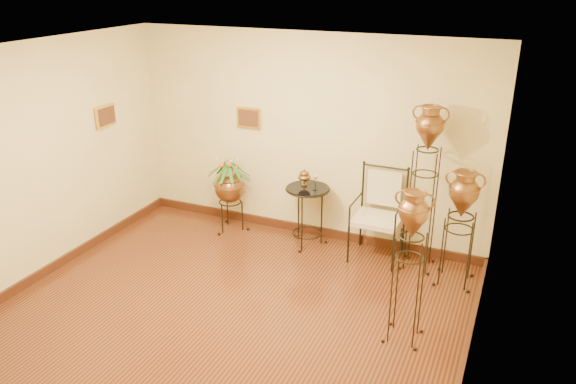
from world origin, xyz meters
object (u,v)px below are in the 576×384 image
at_px(amphora_tall, 424,188).
at_px(side_table, 307,215).
at_px(planter_urn, 229,184).
at_px(armchair, 378,216).
at_px(amphora_mid, 409,267).

distance_m(amphora_tall, side_table, 1.63).
xyz_separation_m(planter_urn, armchair, (2.15, 0.00, -0.10)).
distance_m(planter_urn, armchair, 2.15).
bearing_deg(amphora_mid, armchair, 114.83).
height_order(planter_urn, side_table, planter_urn).
bearing_deg(armchair, amphora_mid, -64.73).
xyz_separation_m(amphora_tall, planter_urn, (-2.69, -0.00, -0.37)).
height_order(amphora_tall, armchair, amphora_tall).
xyz_separation_m(amphora_tall, side_table, (-1.50, 0.00, -0.63)).
bearing_deg(amphora_tall, armchair, -180.00).
bearing_deg(armchair, planter_urn, -179.56).
bearing_deg(amphora_tall, planter_urn, -180.00).
xyz_separation_m(amphora_tall, armchair, (-0.54, -0.00, -0.47)).
bearing_deg(side_table, armchair, -0.06).
bearing_deg(amphora_mid, amphora_tall, 96.43).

